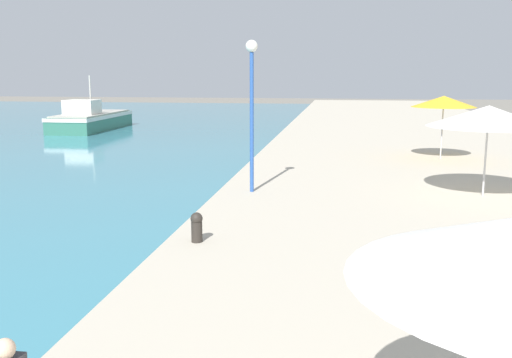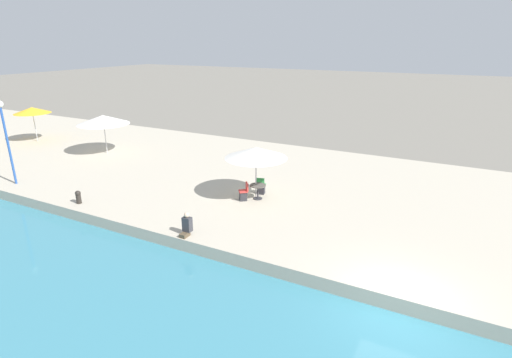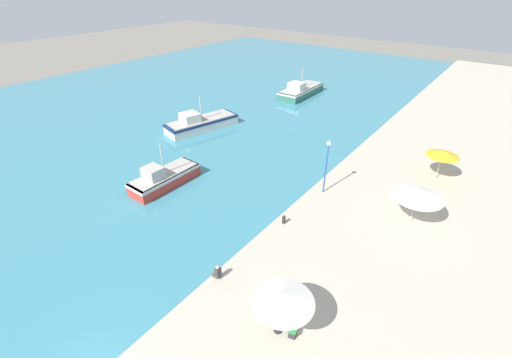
{
  "view_description": "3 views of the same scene",
  "coord_description": "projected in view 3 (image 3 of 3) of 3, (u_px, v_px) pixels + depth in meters",
  "views": [
    {
      "loc": [
        3.75,
        3.53,
        4.17
      ],
      "look_at": [
        1.5,
        18.38,
        1.37
      ],
      "focal_mm": 40.0,
      "sensor_mm": 36.0,
      "label": 1
    },
    {
      "loc": [
        -11.25,
        -0.85,
        8.11
      ],
      "look_at": [
        5.33,
        7.77,
        1.57
      ],
      "focal_mm": 28.0,
      "sensor_mm": 36.0,
      "label": 2
    },
    {
      "loc": [
        10.86,
        -1.69,
        16.07
      ],
      "look_at": [
        -4.0,
        18.0,
        1.17
      ],
      "focal_mm": 24.0,
      "sensor_mm": 36.0,
      "label": 3
    }
  ],
  "objects": [
    {
      "name": "water_basin",
      "position": [
        208.0,
        90.0,
        54.77
      ],
      "size": [
        56.0,
        90.0,
        0.04
      ],
      "color": "teal",
      "rests_on": "ground_plane"
    },
    {
      "name": "quay_promenade",
      "position": [
        455.0,
        147.0,
        36.07
      ],
      "size": [
        16.0,
        90.0,
        0.57
      ],
      "color": "#BCB29E",
      "rests_on": "ground_plane"
    },
    {
      "name": "fishing_boat_near",
      "position": [
        164.0,
        177.0,
        29.75
      ],
      "size": [
        2.41,
        6.39,
        3.84
      ],
      "rotation": [
        0.0,
        0.0,
        -0.01
      ],
      "color": "red",
      "rests_on": "water_basin"
    },
    {
      "name": "fishing_boat_mid",
      "position": [
        201.0,
        123.0,
        40.58
      ],
      "size": [
        4.9,
        9.13,
        3.97
      ],
      "rotation": [
        0.0,
        0.0,
        -0.25
      ],
      "color": "silver",
      "rests_on": "water_basin"
    },
    {
      "name": "fishing_boat_far",
      "position": [
        301.0,
        90.0,
        51.8
      ],
      "size": [
        3.31,
        8.89,
        3.97
      ],
      "rotation": [
        0.0,
        0.0,
        0.02
      ],
      "color": "#33705B",
      "rests_on": "water_basin"
    },
    {
      "name": "cafe_umbrella_pink",
      "position": [
        283.0,
        298.0,
        16.11
      ],
      "size": [
        3.08,
        3.08,
        2.63
      ],
      "color": "#B7B7B7",
      "rests_on": "quay_promenade"
    },
    {
      "name": "cafe_umbrella_white",
      "position": [
        418.0,
        193.0,
        23.75
      ],
      "size": [
        3.51,
        3.51,
        2.68
      ],
      "color": "#B7B7B7",
      "rests_on": "quay_promenade"
    },
    {
      "name": "cafe_umbrella_striped",
      "position": [
        443.0,
        153.0,
        28.87
      ],
      "size": [
        2.67,
        2.67,
        2.66
      ],
      "color": "#B7B7B7",
      "rests_on": "quay_promenade"
    },
    {
      "name": "cafe_table",
      "position": [
        278.0,
        324.0,
        17.0
      ],
      "size": [
        0.8,
        0.8,
        0.74
      ],
      "color": "#333338",
      "rests_on": "quay_promenade"
    },
    {
      "name": "cafe_chair_left",
      "position": [
        277.0,
        314.0,
        17.72
      ],
      "size": [
        0.58,
        0.59,
        0.91
      ],
      "rotation": [
        0.0,
        0.0,
        0.71
      ],
      "color": "#2D2D33",
      "rests_on": "quay_promenade"
    },
    {
      "name": "cafe_chair_right",
      "position": [
        292.0,
        332.0,
        16.85
      ],
      "size": [
        0.51,
        0.49,
        0.91
      ],
      "rotation": [
        0.0,
        0.0,
        -1.34
      ],
      "color": "#2D2D33",
      "rests_on": "quay_promenade"
    },
    {
      "name": "person_at_quay",
      "position": [
        217.0,
        272.0,
        20.05
      ],
      "size": [
        0.54,
        0.36,
        0.99
      ],
      "color": "brown",
      "rests_on": "quay_promenade"
    },
    {
      "name": "mooring_bollard",
      "position": [
        284.0,
        219.0,
        24.53
      ],
      "size": [
        0.26,
        0.26,
        0.65
      ],
      "color": "#2D2823",
      "rests_on": "quay_promenade"
    },
    {
      "name": "lamppost",
      "position": [
        327.0,
        158.0,
        26.65
      ],
      "size": [
        0.36,
        0.36,
        4.56
      ],
      "color": "#28519E",
      "rests_on": "quay_promenade"
    }
  ]
}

